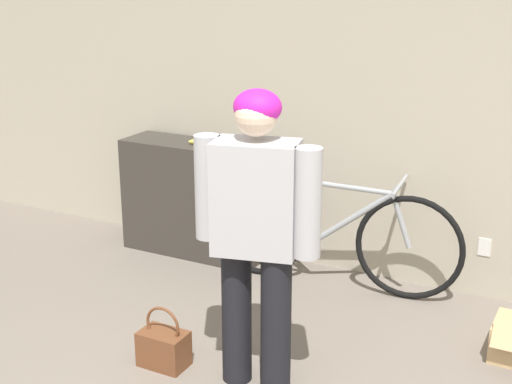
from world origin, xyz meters
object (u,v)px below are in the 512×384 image
person (256,223)px  handbag (164,347)px  bicycle (331,233)px  banana (208,143)px

person → handbag: (-0.53, -0.07, -0.78)m
bicycle → handbag: bicycle is taller
bicycle → handbag: bearing=-112.8°
bicycle → banana: size_ratio=5.28×
handbag → bicycle: bearing=73.1°
bicycle → person: bearing=-90.9°
person → handbag: person is taller
person → bicycle: person is taller
banana → handbag: (0.57, -1.43, -0.76)m
handbag → person: bearing=8.0°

